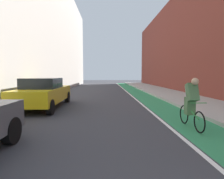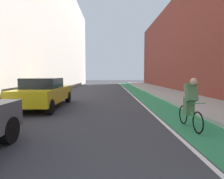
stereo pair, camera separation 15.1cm
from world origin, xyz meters
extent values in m
plane|color=#38383D|center=(0.00, 16.26, 0.00)|extent=(89.15, 89.15, 0.00)
cube|color=#2D8451|center=(3.20, 18.26, 0.00)|extent=(1.60, 40.52, 0.00)
cube|color=white|center=(2.30, 18.26, 0.00)|extent=(0.12, 40.52, 0.00)
cube|color=#A8A59E|center=(5.64, 18.26, 0.07)|extent=(3.28, 40.52, 0.14)
cube|color=#B2ADA3|center=(-5.80, 18.26, 6.15)|extent=(3.00, 40.52, 12.29)
cube|color=brown|center=(8.48, 20.26, 4.97)|extent=(2.40, 36.52, 9.94)
cylinder|color=black|center=(-2.08, 6.48, 0.33)|extent=(0.22, 0.66, 0.66)
cube|color=yellow|center=(-2.95, 11.53, 0.68)|extent=(1.82, 4.62, 0.70)
cube|color=black|center=(-2.95, 11.30, 1.26)|extent=(1.59, 1.95, 0.55)
cylinder|color=black|center=(-3.78, 13.28, 0.33)|extent=(0.22, 0.66, 0.66)
cylinder|color=black|center=(-2.15, 13.29, 0.33)|extent=(0.22, 0.66, 0.66)
cylinder|color=black|center=(-3.75, 9.77, 0.33)|extent=(0.22, 0.66, 0.66)
cylinder|color=black|center=(-2.12, 9.78, 0.33)|extent=(0.22, 0.66, 0.66)
torus|color=black|center=(2.96, 7.18, 0.32)|extent=(0.04, 0.64, 0.64)
torus|color=black|center=(2.95, 8.23, 0.32)|extent=(0.04, 0.64, 0.64)
cylinder|color=#338C3F|center=(2.95, 7.70, 0.54)|extent=(0.05, 0.96, 0.33)
cylinder|color=#338C3F|center=(2.95, 7.89, 0.62)|extent=(0.04, 0.12, 0.55)
cylinder|color=#338C3F|center=(2.96, 7.26, 0.87)|extent=(0.48, 0.03, 0.02)
cube|color=#4C7247|center=(2.95, 7.81, 0.69)|extent=(0.28, 0.24, 0.56)
cube|color=#4C7247|center=(2.95, 7.68, 1.15)|extent=(0.32, 0.40, 0.60)
sphere|color=tan|center=(2.96, 7.52, 1.49)|extent=(0.22, 0.22, 0.22)
cube|color=beige|center=(2.95, 7.80, 1.17)|extent=(0.26, 0.28, 0.39)
camera|label=1|loc=(0.25, 2.01, 1.70)|focal=29.51mm
camera|label=2|loc=(0.40, 2.00, 1.70)|focal=29.51mm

